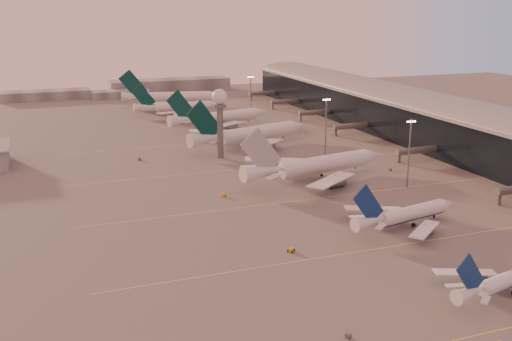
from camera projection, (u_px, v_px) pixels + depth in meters
name	position (u px, v px, depth m)	size (l,w,h in m)	color
ground	(346.00, 272.00, 147.32)	(700.00, 700.00, 0.00)	#605D5D
taxiway_markings	(344.00, 194.00, 207.97)	(180.00, 185.25, 0.02)	#EBD753
terminal	(436.00, 122.00, 280.26)	(57.00, 362.00, 23.04)	black
radar_tower	(220.00, 109.00, 251.66)	(6.40, 6.40, 31.10)	slate
mast_b	(409.00, 150.00, 211.83)	(3.60, 0.56, 25.00)	slate
mast_c	(326.00, 123.00, 259.77)	(3.60, 0.56, 25.00)	slate
mast_d	(251.00, 95.00, 340.30)	(3.60, 0.56, 25.00)	slate
distant_horizon	(135.00, 88.00, 440.53)	(165.00, 37.50, 9.00)	slate
narrowbody_near	(504.00, 283.00, 135.37)	(33.74, 26.64, 13.35)	silver
narrowbody_mid	(406.00, 217.00, 176.35)	(40.43, 31.96, 15.95)	silver
widebody_white	(316.00, 169.00, 225.02)	(63.67, 50.58, 22.58)	silver
greentail_a	(251.00, 137.00, 277.51)	(64.41, 51.29, 24.03)	silver
greentail_b	(220.00, 120.00, 320.95)	(59.70, 47.70, 21.99)	silver
greentail_c	(177.00, 109.00, 357.91)	(52.37, 42.28, 19.02)	silver
greentail_d	(173.00, 99.00, 387.74)	(65.01, 51.98, 23.89)	silver
gsv_truck_a	(349.00, 333.00, 118.19)	(5.22, 3.51, 1.99)	#4E5053
gsv_tug_mid	(291.00, 250.00, 159.21)	(3.90, 4.07, 1.01)	yellow
gsv_truck_b	(439.00, 199.00, 198.53)	(6.12, 2.44, 2.45)	silver
gsv_truck_c	(224.00, 193.00, 205.14)	(6.48, 4.48, 2.47)	yellow
gsv_catering_b	(391.00, 166.00, 236.45)	(4.80, 2.40, 3.88)	#4E5053
gsv_truck_d	(139.00, 157.00, 253.13)	(2.53, 6.05, 2.39)	#4E5053
gsv_tug_hangar	(288.00, 131.00, 309.59)	(3.57, 2.78, 0.90)	yellow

